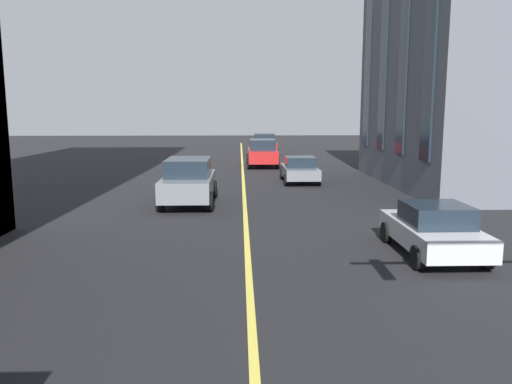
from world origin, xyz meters
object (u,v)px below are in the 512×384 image
car_red_near (264,144)px  car_grey_trailing (189,181)px  car_red_mid (262,153)px  car_silver_parked_b (433,229)px  car_grey_oncoming (300,170)px

car_red_near → car_grey_trailing: size_ratio=1.00×
car_red_mid → car_red_near: same height
car_grey_trailing → car_red_near: bearing=-10.3°
car_grey_trailing → car_silver_parked_b: 10.55m
car_red_near → car_grey_trailing: same height
car_red_near → car_silver_parked_b: car_red_near is taller
car_red_near → car_grey_oncoming: (-17.31, -1.05, -0.27)m
car_grey_trailing → car_silver_parked_b: size_ratio=1.21×
car_grey_oncoming → car_red_near: bearing=3.5°
car_red_mid → car_silver_parked_b: car_red_mid is taller
car_red_near → car_silver_parked_b: bearing=-174.7°
car_grey_oncoming → car_silver_parked_b: (-13.95, -1.88, 0.00)m
car_grey_oncoming → car_red_mid: bearing=11.6°
car_red_mid → car_grey_oncoming: car_red_mid is taller
car_red_near → car_silver_parked_b: size_ratio=1.21×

